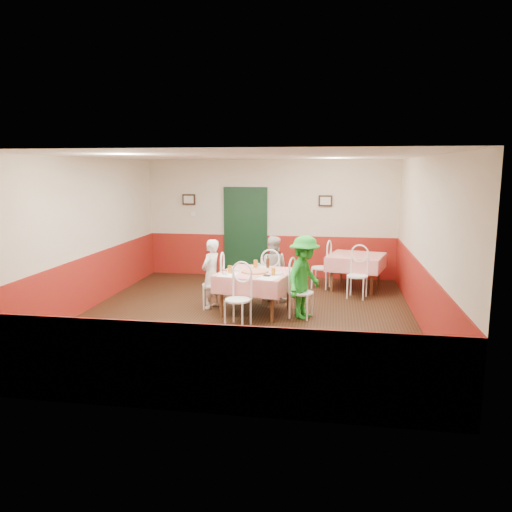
# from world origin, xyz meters

# --- Properties ---
(floor) EXTENTS (7.00, 7.00, 0.00)m
(floor) POSITION_xyz_m (0.00, 0.00, 0.00)
(floor) COLOR black
(floor) RESTS_ON ground
(ceiling) EXTENTS (7.00, 7.00, 0.00)m
(ceiling) POSITION_xyz_m (0.00, 0.00, 2.80)
(ceiling) COLOR white
(ceiling) RESTS_ON back_wall
(back_wall) EXTENTS (6.00, 0.10, 2.80)m
(back_wall) POSITION_xyz_m (0.00, 3.50, 1.40)
(back_wall) COLOR beige
(back_wall) RESTS_ON ground
(front_wall) EXTENTS (6.00, 0.10, 2.80)m
(front_wall) POSITION_xyz_m (0.00, -3.50, 1.40)
(front_wall) COLOR beige
(front_wall) RESTS_ON ground
(left_wall) EXTENTS (0.10, 7.00, 2.80)m
(left_wall) POSITION_xyz_m (-3.00, 0.00, 1.40)
(left_wall) COLOR beige
(left_wall) RESTS_ON ground
(right_wall) EXTENTS (0.10, 7.00, 2.80)m
(right_wall) POSITION_xyz_m (3.00, 0.00, 1.40)
(right_wall) COLOR beige
(right_wall) RESTS_ON ground
(wainscot_back) EXTENTS (6.00, 0.03, 1.00)m
(wainscot_back) POSITION_xyz_m (0.00, 3.48, 0.50)
(wainscot_back) COLOR maroon
(wainscot_back) RESTS_ON ground
(wainscot_front) EXTENTS (6.00, 0.03, 1.00)m
(wainscot_front) POSITION_xyz_m (0.00, -3.48, 0.50)
(wainscot_front) COLOR maroon
(wainscot_front) RESTS_ON ground
(wainscot_left) EXTENTS (0.03, 7.00, 1.00)m
(wainscot_left) POSITION_xyz_m (-2.98, 0.00, 0.50)
(wainscot_left) COLOR maroon
(wainscot_left) RESTS_ON ground
(wainscot_right) EXTENTS (0.03, 7.00, 1.00)m
(wainscot_right) POSITION_xyz_m (2.98, 0.00, 0.50)
(wainscot_right) COLOR maroon
(wainscot_right) RESTS_ON ground
(door) EXTENTS (0.96, 0.06, 2.10)m
(door) POSITION_xyz_m (-0.60, 3.45, 1.05)
(door) COLOR black
(door) RESTS_ON ground
(picture_left) EXTENTS (0.32, 0.03, 0.26)m
(picture_left) POSITION_xyz_m (-2.00, 3.45, 1.85)
(picture_left) COLOR black
(picture_left) RESTS_ON back_wall
(picture_right) EXTENTS (0.32, 0.03, 0.26)m
(picture_right) POSITION_xyz_m (1.30, 3.45, 1.85)
(picture_right) COLOR black
(picture_right) RESTS_ON back_wall
(thermostat) EXTENTS (0.10, 0.03, 0.10)m
(thermostat) POSITION_xyz_m (-1.90, 3.45, 1.50)
(thermostat) COLOR white
(thermostat) RESTS_ON back_wall
(main_table) EXTENTS (1.44, 1.44, 0.77)m
(main_table) POSITION_xyz_m (0.15, 0.35, 0.38)
(main_table) COLOR red
(main_table) RESTS_ON ground
(second_table) EXTENTS (1.36, 1.36, 0.77)m
(second_table) POSITION_xyz_m (2.01, 2.46, 0.38)
(second_table) COLOR red
(second_table) RESTS_ON ground
(chair_left) EXTENTS (0.44, 0.44, 0.90)m
(chair_left) POSITION_xyz_m (-0.68, 0.52, 0.45)
(chair_left) COLOR white
(chair_left) RESTS_ON ground
(chair_right) EXTENTS (0.51, 0.51, 0.90)m
(chair_right) POSITION_xyz_m (0.98, 0.17, 0.45)
(chair_right) COLOR white
(chair_right) RESTS_ON ground
(chair_far) EXTENTS (0.42, 0.42, 0.90)m
(chair_far) POSITION_xyz_m (0.32, 1.18, 0.45)
(chair_far) COLOR white
(chair_far) RESTS_ON ground
(chair_near) EXTENTS (0.52, 0.52, 0.90)m
(chair_near) POSITION_xyz_m (-0.02, -0.49, 0.45)
(chair_near) COLOR white
(chair_near) RESTS_ON ground
(chair_second_a) EXTENTS (0.51, 0.51, 0.90)m
(chair_second_a) POSITION_xyz_m (1.26, 2.46, 0.45)
(chair_second_a) COLOR white
(chair_second_a) RESTS_ON ground
(chair_second_b) EXTENTS (0.51, 0.51, 0.90)m
(chair_second_b) POSITION_xyz_m (2.01, 1.71, 0.45)
(chair_second_b) COLOR white
(chair_second_b) RESTS_ON ground
(pizza) EXTENTS (0.54, 0.54, 0.03)m
(pizza) POSITION_xyz_m (0.14, 0.30, 0.78)
(pizza) COLOR #B74723
(pizza) RESTS_ON main_table
(plate_left) EXTENTS (0.30, 0.30, 0.01)m
(plate_left) POSITION_xyz_m (-0.29, 0.45, 0.77)
(plate_left) COLOR white
(plate_left) RESTS_ON main_table
(plate_right) EXTENTS (0.30, 0.30, 0.01)m
(plate_right) POSITION_xyz_m (0.53, 0.28, 0.77)
(plate_right) COLOR white
(plate_right) RESTS_ON main_table
(plate_far) EXTENTS (0.30, 0.30, 0.01)m
(plate_far) POSITION_xyz_m (0.25, 0.73, 0.77)
(plate_far) COLOR white
(plate_far) RESTS_ON main_table
(glass_a) EXTENTS (0.09, 0.09, 0.14)m
(glass_a) POSITION_xyz_m (-0.29, 0.15, 0.83)
(glass_a) COLOR #BF7219
(glass_a) RESTS_ON main_table
(glass_b) EXTENTS (0.08, 0.08, 0.13)m
(glass_b) POSITION_xyz_m (0.50, 0.08, 0.83)
(glass_b) COLOR #BF7219
(glass_b) RESTS_ON main_table
(glass_c) EXTENTS (0.09, 0.09, 0.14)m
(glass_c) POSITION_xyz_m (0.08, 0.75, 0.83)
(glass_c) COLOR #BF7219
(glass_c) RESTS_ON main_table
(beer_bottle) EXTENTS (0.07, 0.07, 0.23)m
(beer_bottle) POSITION_xyz_m (0.32, 0.69, 0.87)
(beer_bottle) COLOR #381C0A
(beer_bottle) RESTS_ON main_table
(shaker_a) EXTENTS (0.04, 0.04, 0.09)m
(shaker_a) POSITION_xyz_m (-0.37, -0.00, 0.81)
(shaker_a) COLOR silver
(shaker_a) RESTS_ON main_table
(shaker_b) EXTENTS (0.04, 0.04, 0.09)m
(shaker_b) POSITION_xyz_m (-0.32, -0.02, 0.81)
(shaker_b) COLOR silver
(shaker_b) RESTS_ON main_table
(shaker_c) EXTENTS (0.04, 0.04, 0.09)m
(shaker_c) POSITION_xyz_m (-0.40, 0.07, 0.81)
(shaker_c) COLOR #B23319
(shaker_c) RESTS_ON main_table
(menu_left) EXTENTS (0.33, 0.42, 0.00)m
(menu_left) POSITION_xyz_m (-0.29, 0.03, 0.76)
(menu_left) COLOR white
(menu_left) RESTS_ON main_table
(menu_right) EXTENTS (0.44, 0.49, 0.00)m
(menu_right) POSITION_xyz_m (0.45, -0.12, 0.76)
(menu_right) COLOR white
(menu_right) RESTS_ON main_table
(wallet) EXTENTS (0.13, 0.11, 0.02)m
(wallet) POSITION_xyz_m (0.39, 0.01, 0.77)
(wallet) COLOR black
(wallet) RESTS_ON main_table
(diner_left) EXTENTS (0.45, 0.55, 1.30)m
(diner_left) POSITION_xyz_m (-0.73, 0.53, 0.65)
(diner_left) COLOR gray
(diner_left) RESTS_ON ground
(diner_far) EXTENTS (0.64, 0.50, 1.30)m
(diner_far) POSITION_xyz_m (0.33, 1.23, 0.65)
(diner_far) COLOR gray
(diner_far) RESTS_ON ground
(diner_right) EXTENTS (0.88, 1.08, 1.46)m
(diner_right) POSITION_xyz_m (1.03, 0.16, 0.73)
(diner_right) COLOR gray
(diner_right) RESTS_ON ground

